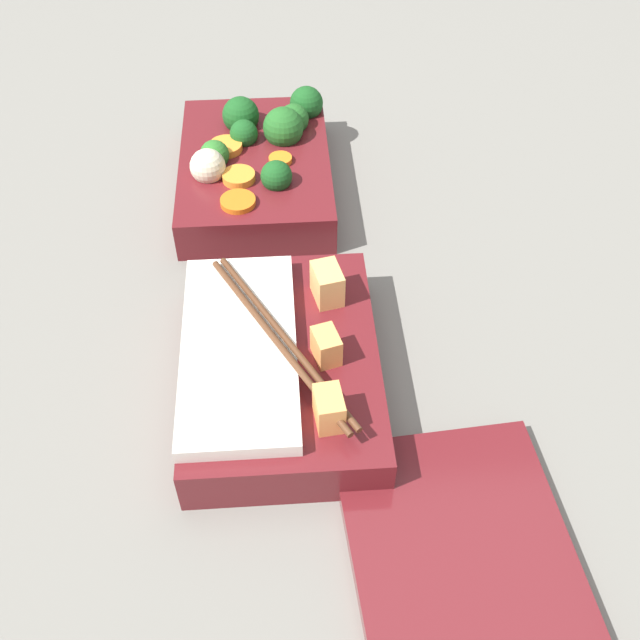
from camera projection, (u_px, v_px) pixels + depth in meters
The scene contains 4 objects.
ground_plane at pixel (266, 280), 0.67m from camera, with size 3.00×3.00×0.00m, color slate.
bento_tray_vegetable at pixel (257, 164), 0.75m from camera, with size 0.21×0.15×0.07m.
bento_tray_rice at pixel (278, 365), 0.57m from camera, with size 0.21×0.15×0.07m.
bento_lid at pixel (466, 571), 0.48m from camera, with size 0.21×0.14×0.01m, color maroon.
Camera 1 is at (0.49, 0.02, 0.47)m, focal length 42.00 mm.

